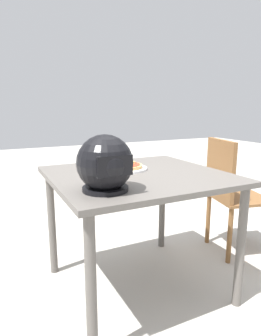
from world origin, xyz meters
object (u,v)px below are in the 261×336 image
(dining_table, at_px, (138,188))
(motorcycle_helmet, at_px, (105,164))
(pizza, at_px, (124,165))
(chair_side, at_px, (230,190))

(dining_table, height_order, motorcycle_helmet, motorcycle_helmet)
(dining_table, relative_size, pizza, 4.30)
(dining_table, xyz_separation_m, chair_side, (-0.86, -0.11, -0.15))
(motorcycle_helmet, bearing_deg, pizza, -124.98)
(pizza, xyz_separation_m, motorcycle_helmet, (0.28, 0.40, 0.10))
(dining_table, distance_m, motorcycle_helmet, 0.46)
(pizza, height_order, motorcycle_helmet, motorcycle_helmet)
(pizza, relative_size, chair_side, 0.26)
(motorcycle_helmet, relative_size, chair_side, 0.30)
(chair_side, bearing_deg, pizza, -2.16)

